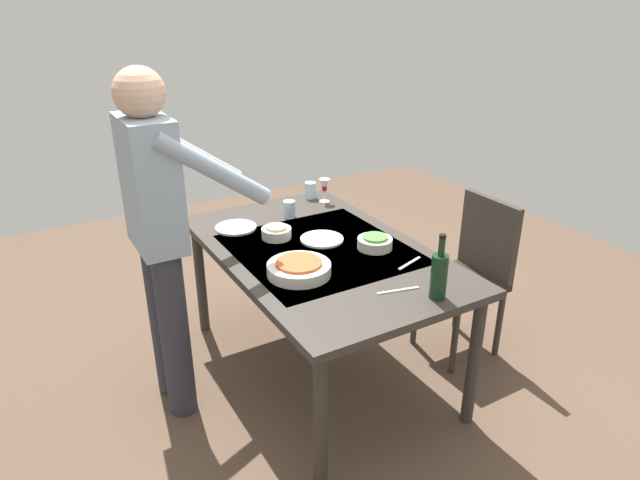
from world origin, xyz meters
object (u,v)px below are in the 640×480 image
(dinner_plate_near, at_px, (322,239))
(dinner_plate_far, at_px, (236,227))
(water_cup_near_left, at_px, (310,190))
(serving_bowl_pasta, at_px, (299,268))
(chair_near, at_px, (473,266))
(person_server, at_px, (161,228))
(side_bowl_salad, at_px, (375,242))
(wine_glass_left, at_px, (324,186))
(water_cup_near_right, at_px, (289,209))
(dining_table, at_px, (320,261))
(wine_bottle, at_px, (439,275))
(side_bowl_bread, at_px, (276,232))

(dinner_plate_near, relative_size, dinner_plate_far, 1.00)
(water_cup_near_left, distance_m, serving_bowl_pasta, 1.07)
(chair_near, relative_size, person_server, 0.54)
(side_bowl_salad, height_order, dinner_plate_near, side_bowl_salad)
(person_server, relative_size, side_bowl_salad, 9.38)
(wine_glass_left, relative_size, dinner_plate_far, 0.66)
(chair_near, distance_m, water_cup_near_right, 1.10)
(person_server, relative_size, water_cup_near_left, 16.32)
(dining_table, relative_size, wine_glass_left, 10.57)
(water_cup_near_right, bearing_deg, dinner_plate_near, 179.10)
(chair_near, xyz_separation_m, serving_bowl_pasta, (0.03, 1.10, 0.25))
(water_cup_near_right, bearing_deg, wine_bottle, -174.38)
(person_server, bearing_deg, side_bowl_salad, -106.69)
(side_bowl_bread, bearing_deg, person_server, 96.79)
(water_cup_near_right, relative_size, side_bowl_bread, 0.61)
(wine_bottle, height_order, water_cup_near_left, wine_bottle)
(serving_bowl_pasta, distance_m, dinner_plate_far, 0.67)
(water_cup_near_right, bearing_deg, water_cup_near_left, -50.05)
(water_cup_near_left, height_order, water_cup_near_right, water_cup_near_left)
(chair_near, xyz_separation_m, water_cup_near_left, (0.93, 0.53, 0.27))
(serving_bowl_pasta, relative_size, dinner_plate_far, 1.30)
(dining_table, height_order, dinner_plate_far, dinner_plate_far)
(side_bowl_salad, bearing_deg, dinner_plate_far, 40.47)
(wine_glass_left, height_order, water_cup_near_right, wine_glass_left)
(chair_near, bearing_deg, wine_glass_left, 31.07)
(wine_bottle, bearing_deg, chair_near, -56.37)
(person_server, xyz_separation_m, dinner_plate_far, (0.31, -0.48, -0.21))
(wine_glass_left, bearing_deg, side_bowl_salad, 169.92)
(serving_bowl_pasta, relative_size, side_bowl_bread, 1.88)
(dining_table, distance_m, side_bowl_salad, 0.30)
(dining_table, bearing_deg, dinner_plate_near, -35.43)
(water_cup_near_left, relative_size, water_cup_near_right, 1.06)
(person_server, bearing_deg, dinner_plate_near, -95.27)
(chair_near, distance_m, wine_bottle, 0.89)
(chair_near, height_order, person_server, person_server)
(person_server, height_order, dinner_plate_far, person_server)
(water_cup_near_right, relative_size, dinner_plate_far, 0.43)
(water_cup_near_left, bearing_deg, wine_bottle, 173.66)
(water_cup_near_right, xyz_separation_m, side_bowl_bread, (-0.24, 0.20, -0.02))
(chair_near, bearing_deg, dinner_plate_far, 58.44)
(water_cup_near_left, relative_size, dinner_plate_far, 0.45)
(water_cup_near_right, xyz_separation_m, dinner_plate_far, (-0.01, 0.34, -0.04))
(water_cup_near_left, bearing_deg, person_server, 116.23)
(person_server, distance_m, serving_bowl_pasta, 0.66)
(dinner_plate_near, bearing_deg, wine_bottle, -171.17)
(wine_bottle, xyz_separation_m, wine_glass_left, (1.28, -0.19, -0.01))
(side_bowl_bread, xyz_separation_m, dinner_plate_far, (0.23, 0.14, -0.03))
(chair_near, xyz_separation_m, wine_glass_left, (0.82, 0.50, 0.33))
(water_cup_near_right, distance_m, serving_bowl_pasta, 0.74)
(wine_bottle, distance_m, side_bowl_salad, 0.56)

